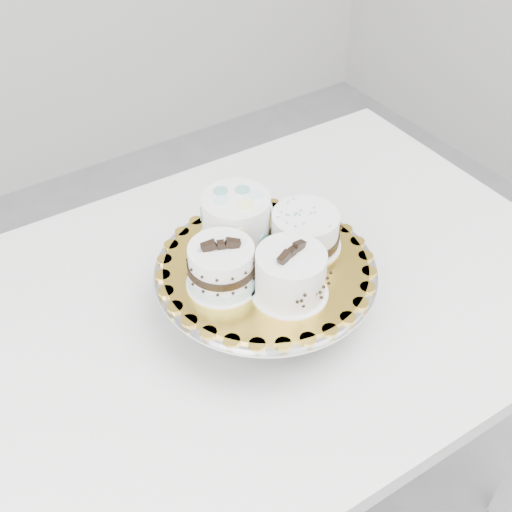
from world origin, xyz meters
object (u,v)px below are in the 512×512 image
cake_swirl (290,275)px  cake_banded (222,268)px  cake_stand (266,280)px  cake_board (266,266)px  table (249,331)px  cake_dots (236,218)px  cake_ribbon (305,231)px

cake_swirl → cake_banded: bearing=119.9°
cake_stand → cake_banded: size_ratio=2.73×
cake_stand → cake_board: size_ratio=1.09×
table → cake_dots: cake_dots is taller
table → cake_swirl: bearing=-87.7°
cake_stand → cake_banded: cake_banded is taller
cake_ribbon → cake_banded: bearing=176.0°
cake_banded → cake_board: bearing=22.7°
cake_swirl → cake_ribbon: (0.08, 0.07, -0.01)m
table → cake_swirl: (0.00, -0.11, 0.22)m
cake_board → cake_ribbon: bearing=3.4°
cake_stand → cake_banded: 0.10m
cake_board → cake_dots: 0.09m
cake_swirl → cake_dots: bearing=73.2°
cake_swirl → cake_ribbon: cake_swirl is taller
table → cake_banded: cake_banded is taller
table → cake_ribbon: bearing=-21.0°
cake_stand → cake_banded: bearing=179.0°
cake_swirl → cake_ribbon: 0.11m
cake_swirl → cake_stand: bearing=70.1°
table → cake_board: cake_board is taller
cake_dots → cake_swirl: bearing=-105.2°
cake_swirl → table: bearing=75.3°
table → cake_stand: (0.01, -0.04, 0.15)m
cake_banded → cake_ribbon: cake_banded is taller
cake_ribbon → cake_board: bearing=178.2°
cake_board → cake_swirl: cake_swirl is taller
cake_banded → cake_ribbon: size_ratio=1.03×
table → cake_board: bearing=-78.8°
cake_stand → cake_swirl: cake_swirl is taller
cake_board → cake_dots: bearing=91.5°
table → cake_ribbon: 0.23m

